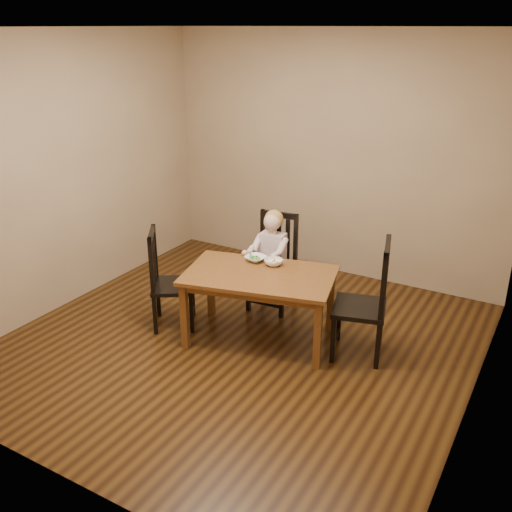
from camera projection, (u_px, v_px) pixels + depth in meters
The scene contains 9 objects.
room at pixel (238, 202), 4.73m from camera, with size 4.01×4.01×2.71m.
dining_table at pixel (260, 281), 5.10m from camera, with size 1.47×1.09×0.66m.
chair_child at pixel (274, 263), 5.78m from camera, with size 0.46×0.44×0.98m.
chair_left at pixel (168, 281), 5.40m from camera, with size 0.56×0.57×0.97m.
chair_right at pixel (366, 302), 4.88m from camera, with size 0.54×0.56×1.07m.
toddler at pixel (272, 251), 5.68m from camera, with size 0.33×0.41×0.56m, color silver, non-canonical shape.
bowl_peas at pixel (256, 258), 5.34m from camera, with size 0.19×0.19×0.05m, color white.
bowl_veg at pixel (273, 262), 5.24m from camera, with size 0.17×0.17×0.05m, color white.
fork at pixel (251, 257), 5.32m from camera, with size 0.09×0.09×0.05m.
Camera 1 is at (2.40, -3.87, 2.72)m, focal length 40.00 mm.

